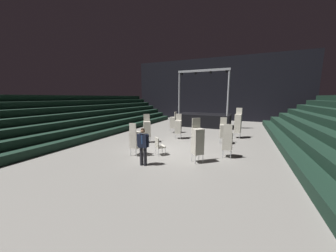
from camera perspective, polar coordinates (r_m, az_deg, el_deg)
name	(u,v)px	position (r m, az deg, el deg)	size (l,w,h in m)	color
ground_plane	(170,150)	(10.29, 0.74, -7.88)	(22.00, 30.00, 0.10)	slate
arena_end_wall	(214,89)	(24.39, 14.71, 11.39)	(22.00, 0.30, 8.00)	black
bleacher_bank_left	(79,115)	(15.85, -26.92, 3.18)	(5.25, 24.00, 3.15)	black
stage_riser	(204,119)	(18.74, 11.56, 2.17)	(5.22, 2.80, 5.56)	black
man_with_tie	(143,145)	(7.80, -8.09, -5.95)	(0.57, 0.27, 1.69)	black
chair_stack_front_left	(223,131)	(11.89, 17.47, -1.45)	(0.52, 0.52, 1.71)	#B2B5BA
chair_stack_front_right	(178,126)	(12.75, 3.31, -0.14)	(0.52, 0.52, 1.79)	#B2B5BA
chair_stack_mid_left	(228,141)	(9.28, 18.72, -4.48)	(0.45, 0.45, 1.71)	#B2B5BA
chair_stack_mid_right	(147,129)	(11.73, -6.79, -0.81)	(0.61, 0.61, 1.88)	#B2B5BA
chair_stack_mid_centre	(198,141)	(8.18, 9.56, -4.72)	(0.62, 0.62, 2.05)	#B2B5BA
chair_stack_rear_left	(135,139)	(9.22, -10.50, -4.22)	(0.47, 0.47, 1.71)	#B2B5BA
chair_stack_rear_right	(238,123)	(13.87, 21.68, 0.86)	(0.49, 0.49, 2.22)	#B2B5BA
chair_stack_rear_centre	(173,122)	(14.91, 1.70, 1.25)	(0.46, 0.46, 1.79)	#B2B5BA
loose_chair_near_man	(159,145)	(9.21, -2.89, -6.17)	(0.62, 0.62, 0.95)	#B2B5BA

